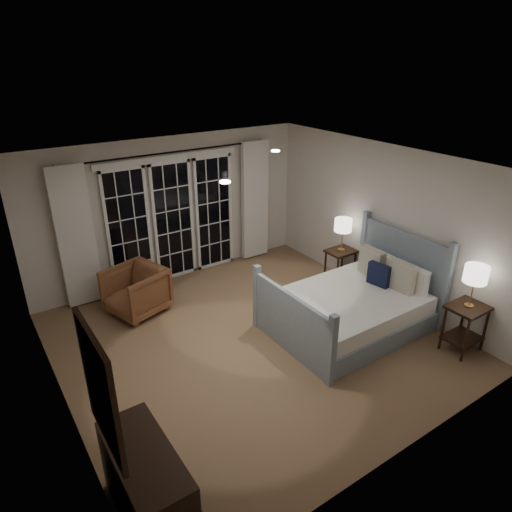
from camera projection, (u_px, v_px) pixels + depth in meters
floor at (252, 340)px, 6.49m from camera, size 5.00×5.00×0.00m
ceiling at (251, 166)px, 5.45m from camera, size 5.00×5.00×0.00m
wall_left at (50, 318)px, 4.70m from camera, size 0.02×5.00×2.50m
wall_right at (383, 223)px, 7.25m from camera, size 0.02×5.00×2.50m
wall_back at (172, 210)px, 7.86m from camera, size 5.00×0.02×2.50m
wall_front at (406, 359)px, 4.09m from camera, size 5.00×0.02×2.50m
french_doors at (173, 219)px, 7.89m from camera, size 2.50×0.04×2.20m
curtain_rod at (169, 153)px, 7.37m from camera, size 3.50×0.03×0.03m
curtain_left at (76, 238)px, 6.97m from camera, size 0.55×0.10×2.25m
curtain_right at (255, 201)px, 8.65m from camera, size 0.55×0.10×2.25m
downlight_a at (275, 151)px, 6.32m from camera, size 0.12×0.12×0.01m
downlight_b at (225, 182)px, 4.85m from camera, size 0.12×0.12×0.01m
bed at (352, 307)px, 6.69m from camera, size 2.21×1.59×1.29m
nightstand_left at (465, 321)px, 6.11m from camera, size 0.53×0.42×0.69m
nightstand_right at (340, 261)px, 7.92m from camera, size 0.48×0.38×0.63m
lamp_left at (476, 275)px, 5.82m from camera, size 0.30×0.30×0.58m
lamp_right at (343, 225)px, 7.64m from camera, size 0.29×0.29×0.57m
armchair at (136, 291)px, 7.04m from camera, size 1.01×1.00×0.74m
dresser at (148, 487)px, 3.87m from camera, size 0.47×1.11×0.79m
mirror at (100, 390)px, 3.27m from camera, size 0.05×0.85×1.00m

